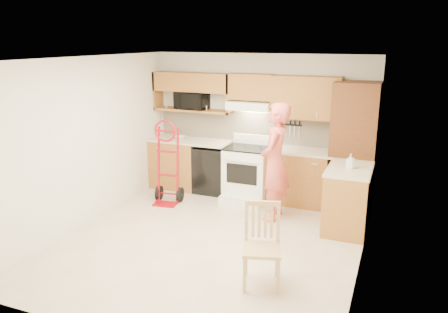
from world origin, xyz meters
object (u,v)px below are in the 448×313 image
Objects in this scene: range at (247,170)px; hand_truck at (166,166)px; person at (275,162)px; dining_chair at (262,246)px; microwave at (192,100)px.

hand_truck reaches higher than range.
person is (0.67, -0.62, 0.36)m from range.
hand_truck is (-1.21, -0.66, 0.10)m from range.
range is at bearing -133.86° from person.
dining_chair is (1.07, -2.58, -0.08)m from range.
person reaches higher than dining_chair.
range is 1.38m from hand_truck.
microwave is 0.44× the size of hand_truck.
person reaches higher than range.
range is (1.19, -0.33, -1.10)m from microwave.
microwave is 0.53× the size of range.
microwave reaches higher than hand_truck.
hand_truck is at bearing -88.22° from microwave.
microwave is 2.21m from person.
dining_chair is at bearing 10.92° from person.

